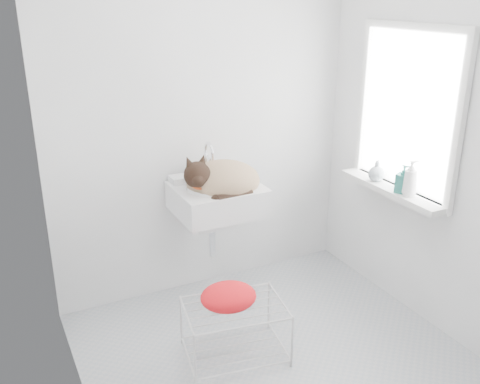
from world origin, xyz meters
name	(u,v)px	position (x,y,z in m)	size (l,w,h in m)	color
floor	(273,353)	(0.00, 0.00, 0.00)	(2.20, 2.00, 0.02)	#A2A8AF
back_wall	(204,119)	(0.00, 1.00, 1.25)	(2.20, 0.02, 2.50)	white
right_wall	(432,134)	(1.10, 0.00, 1.25)	(0.02, 2.00, 2.50)	white
left_wall	(64,190)	(-1.10, 0.00, 1.25)	(0.02, 2.00, 2.50)	white
window_glass	(408,112)	(1.09, 0.20, 1.35)	(0.01, 0.80, 1.00)	white
window_frame	(407,112)	(1.07, 0.20, 1.35)	(0.04, 0.90, 1.10)	white
windowsill	(391,190)	(1.01, 0.20, 0.83)	(0.16, 0.88, 0.04)	white
sink	(217,186)	(-0.02, 0.74, 0.85)	(0.57, 0.50, 0.23)	white
faucet	(206,159)	(-0.02, 0.92, 0.99)	(0.21, 0.15, 0.21)	silver
cat	(220,181)	(-0.01, 0.72, 0.89)	(0.56, 0.50, 0.32)	tan
wire_rack	(235,334)	(-0.21, 0.09, 0.15)	(0.57, 0.40, 0.34)	silver
towel	(229,303)	(-0.25, 0.09, 0.37)	(0.33, 0.24, 0.14)	red
bottle_a	(408,195)	(1.00, 0.03, 0.85)	(0.08, 0.08, 0.20)	white
bottle_b	(402,192)	(1.00, 0.09, 0.85)	(0.08, 0.09, 0.19)	#24776D
bottle_c	(376,181)	(1.00, 0.35, 0.85)	(0.11, 0.11, 0.14)	#AFBAC3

